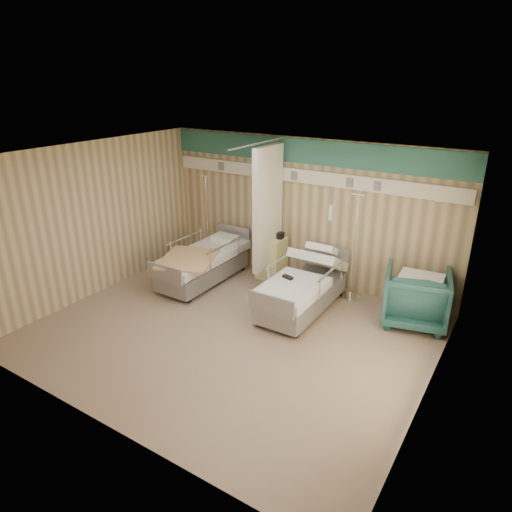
% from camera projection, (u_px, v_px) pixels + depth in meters
% --- Properties ---
extents(ground, '(6.00, 5.00, 0.00)m').
position_uv_depth(ground, '(231.00, 332.00, 7.34)').
color(ground, gray).
rests_on(ground, ground).
extents(room_walls, '(6.04, 5.04, 2.82)m').
position_uv_depth(room_walls, '(237.00, 217.00, 6.87)').
color(room_walls, '#C9B283').
rests_on(room_walls, ground).
extents(bed_right, '(1.00, 2.16, 0.63)m').
position_uv_depth(bed_right, '(302.00, 293.00, 7.95)').
color(bed_right, silver).
rests_on(bed_right, ground).
extents(bed_left, '(1.00, 2.16, 0.63)m').
position_uv_depth(bed_left, '(203.00, 267.00, 9.04)').
color(bed_left, silver).
rests_on(bed_left, ground).
extents(bedside_cabinet, '(0.50, 0.48, 0.85)m').
position_uv_depth(bedside_cabinet, '(272.00, 258.00, 9.18)').
color(bedside_cabinet, '#EAE892').
rests_on(bedside_cabinet, ground).
extents(visitor_armchair, '(1.21, 1.23, 0.94)m').
position_uv_depth(visitor_armchair, '(416.00, 297.00, 7.48)').
color(visitor_armchair, '#1F4E4E').
rests_on(visitor_armchair, ground).
extents(waffle_blanket, '(0.72, 0.65, 0.08)m').
position_uv_depth(waffle_blanket, '(422.00, 269.00, 7.28)').
color(waffle_blanket, white).
rests_on(waffle_blanket, visitor_armchair).
extents(iv_stand_right, '(0.35, 0.35, 1.97)m').
position_uv_depth(iv_stand_right, '(352.00, 278.00, 8.35)').
color(iv_stand_right, silver).
rests_on(iv_stand_right, ground).
extents(iv_stand_left, '(0.35, 0.35, 1.94)m').
position_uv_depth(iv_stand_left, '(208.00, 246.00, 9.87)').
color(iv_stand_left, silver).
rests_on(iv_stand_left, ground).
extents(call_remote, '(0.21, 0.14, 0.04)m').
position_uv_depth(call_remote, '(288.00, 277.00, 7.77)').
color(call_remote, black).
rests_on(call_remote, bed_right).
extents(tan_blanket, '(1.30, 1.44, 0.04)m').
position_uv_depth(tan_blanket, '(188.00, 259.00, 8.54)').
color(tan_blanket, tan).
rests_on(tan_blanket, bed_left).
extents(toiletry_bag, '(0.23, 0.15, 0.12)m').
position_uv_depth(toiletry_bag, '(278.00, 235.00, 9.00)').
color(toiletry_bag, black).
rests_on(toiletry_bag, bedside_cabinet).
extents(white_cup, '(0.10, 0.10, 0.12)m').
position_uv_depth(white_cup, '(273.00, 233.00, 9.14)').
color(white_cup, white).
rests_on(white_cup, bedside_cabinet).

